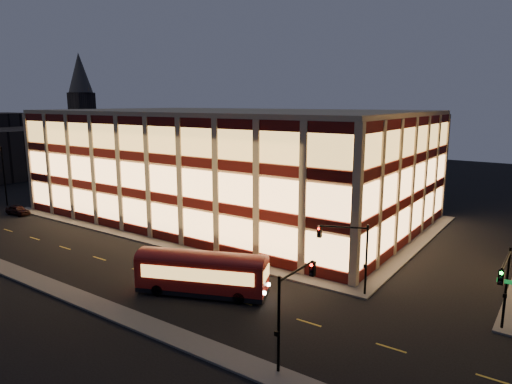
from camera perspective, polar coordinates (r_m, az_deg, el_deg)
The scene contains 14 objects.
ground at distance 51.41m, azimuth -12.24°, elevation -6.72°, with size 200.00×200.00×0.00m, color black.
sidewalk_office_south at distance 54.17m, azimuth -13.64°, elevation -5.77°, with size 54.00×2.00×0.15m, color #514F4C.
sidewalk_office_east at distance 53.99m, azimuth 19.33°, elevation -6.16°, with size 2.00×30.00×0.15m, color #514F4C.
sidewalk_near at distance 44.18m, azimuth -24.85°, elevation -10.44°, with size 100.00×2.00×0.15m, color #514F4C.
office_building at distance 63.97m, azimuth -3.17°, elevation 3.68°, with size 50.45×30.45×14.50m.
bg_building_a at distance 111.17m, azimuth -27.61°, elevation 4.45°, with size 18.00×28.00×10.00m, color #2D2621.
church_tower at distance 129.05m, azimuth -20.76°, elevation 7.53°, with size 5.00×5.00×18.00m, color #2D2621.
church_spire at distance 129.10m, azimuth -21.20°, elevation 13.74°, with size 6.00×6.00×10.00m, color #4C473F.
traffic_signal_far at distance 37.84m, azimuth 11.55°, elevation -6.68°, with size 3.79×1.87×6.00m.
traffic_signal_right at distance 34.45m, azimuth 28.67°, elevation -9.69°, with size 1.20×4.37×6.00m.
traffic_signal_near at distance 27.84m, azimuth 4.52°, elevation -13.12°, with size 0.32×4.45×6.00m.
street_lamp_a at distance 78.59m, azimuth -29.14°, elevation 2.37°, with size 0.44×1.22×9.02m.
trolley_bus at distance 38.10m, azimuth -6.78°, elevation -9.74°, with size 10.94×6.51×3.63m.
parked_car_0 at distance 72.28m, azimuth -27.63°, elevation -2.01°, with size 1.60×3.98×1.36m, color black.
Camera 1 is at (36.22, -33.00, 15.56)m, focal length 32.00 mm.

